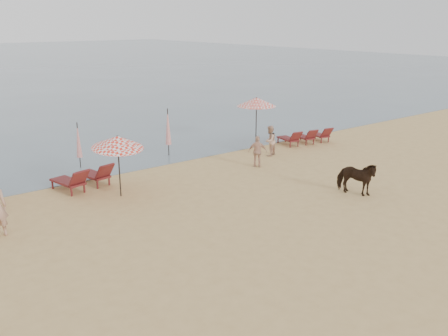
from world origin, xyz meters
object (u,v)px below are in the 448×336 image
at_px(cow, 356,178).
at_px(lounger_cluster_right, 306,136).
at_px(umbrella_closed_left, 78,140).
at_px(lounger_cluster_left, 84,177).
at_px(beachgoer_right_b, 258,151).
at_px(umbrella_open_right, 257,102).
at_px(umbrella_open_left_b, 118,142).
at_px(umbrella_closed_right, 168,127).
at_px(beachgoer_right_a, 270,141).

bearing_deg(cow, lounger_cluster_right, 35.73).
bearing_deg(lounger_cluster_right, umbrella_closed_left, 175.44).
distance_m(lounger_cluster_left, beachgoer_right_b, 7.89).
xyz_separation_m(lounger_cluster_left, umbrella_open_right, (10.56, 1.47, 1.86)).
xyz_separation_m(umbrella_closed_left, beachgoer_right_b, (6.63, -4.86, -0.59)).
relative_size(umbrella_open_left_b, umbrella_closed_right, 1.04).
distance_m(lounger_cluster_left, umbrella_closed_left, 3.17).
bearing_deg(umbrella_closed_right, umbrella_closed_left, 171.81).
height_order(lounger_cluster_left, lounger_cluster_right, lounger_cluster_left).
height_order(umbrella_closed_right, cow, umbrella_closed_right).
relative_size(umbrella_open_left_b, cow, 1.55).
xyz_separation_m(umbrella_open_right, beachgoer_right_b, (-2.93, -3.45, -1.60)).
relative_size(beachgoer_right_a, beachgoer_right_b, 1.04).
relative_size(umbrella_closed_left, beachgoer_right_a, 1.40).
bearing_deg(umbrella_closed_right, lounger_cluster_left, -157.37).
distance_m(umbrella_closed_right, cow, 9.89).
xyz_separation_m(lounger_cluster_right, beachgoer_right_b, (-5.17, -1.81, 0.32)).
distance_m(beachgoer_right_a, beachgoer_right_b, 2.14).
bearing_deg(beachgoer_right_b, cow, 137.50).
xyz_separation_m(cow, beachgoer_right_a, (1.36, 6.39, 0.08)).
height_order(umbrella_open_right, umbrella_closed_left, umbrella_open_right).
bearing_deg(beachgoer_right_b, umbrella_closed_left, 6.22).
height_order(lounger_cluster_left, beachgoer_right_b, beachgoer_right_b).
relative_size(umbrella_closed_right, beachgoer_right_a, 1.57).
bearing_deg(lounger_cluster_right, lounger_cluster_left, -170.81).
distance_m(lounger_cluster_left, umbrella_open_right, 10.83).
distance_m(lounger_cluster_left, beachgoer_right_a, 9.49).
bearing_deg(lounger_cluster_left, beachgoer_right_a, -16.76).
relative_size(umbrella_closed_right, cow, 1.49).
xyz_separation_m(umbrella_open_right, cow, (-2.47, -8.70, -1.65)).
bearing_deg(lounger_cluster_left, umbrella_closed_right, 10.97).
xyz_separation_m(lounger_cluster_left, beachgoer_right_a, (9.45, -0.84, 0.29)).
distance_m(lounger_cluster_left, lounger_cluster_right, 12.81).
height_order(umbrella_open_left_b, cow, umbrella_open_left_b).
distance_m(lounger_cluster_left, cow, 10.86).
bearing_deg(umbrella_closed_left, umbrella_closed_right, -8.19).
distance_m(cow, beachgoer_right_b, 5.28).
relative_size(umbrella_open_left_b, beachgoer_right_b, 1.70).
bearing_deg(umbrella_open_right, cow, -82.61).
distance_m(lounger_cluster_right, cow, 8.49).
bearing_deg(lounger_cluster_left, lounger_cluster_right, -12.43).
xyz_separation_m(lounger_cluster_right, umbrella_open_right, (-2.24, 1.64, 1.92)).
height_order(umbrella_open_left_b, umbrella_closed_left, umbrella_open_left_b).
height_order(umbrella_closed_left, umbrella_closed_right, umbrella_closed_right).
height_order(lounger_cluster_right, cow, cow).
height_order(cow, beachgoer_right_b, beachgoer_right_b).
height_order(lounger_cluster_left, umbrella_closed_left, umbrella_closed_left).
distance_m(lounger_cluster_right, umbrella_closed_left, 12.22).
bearing_deg(beachgoer_right_b, beachgoer_right_a, -105.58).
xyz_separation_m(lounger_cluster_right, umbrella_open_left_b, (-12.07, -1.58, 1.76)).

